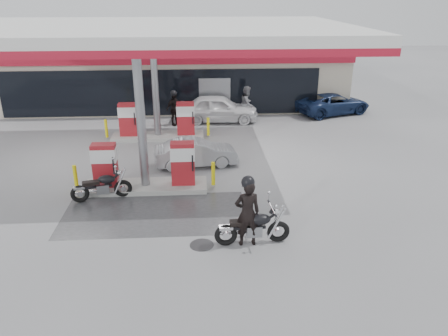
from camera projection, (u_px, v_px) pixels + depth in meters
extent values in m
plane|color=gray|center=(140.00, 214.00, 14.32)|extent=(90.00, 90.00, 0.00)
cube|color=#4C4C4F|center=(155.00, 214.00, 14.35)|extent=(6.00, 3.00, 0.00)
cylinder|color=#38383A|center=(202.00, 245.00, 12.59)|extent=(0.70, 0.70, 0.01)
cube|color=beige|center=(166.00, 70.00, 28.35)|extent=(22.00, 8.00, 4.00)
cube|color=black|center=(162.00, 93.00, 24.85)|extent=(18.00, 0.10, 2.60)
cube|color=#AB1529|center=(160.00, 55.00, 23.99)|extent=(22.00, 0.25, 1.00)
cube|color=navy|center=(286.00, 54.00, 24.36)|extent=(3.50, 0.12, 0.80)
cube|color=gray|center=(215.00, 97.00, 25.10)|extent=(1.80, 0.14, 2.20)
cube|color=silver|center=(145.00, 32.00, 16.94)|extent=(16.00, 10.00, 0.60)
cube|color=#AB1529|center=(127.00, 55.00, 12.43)|extent=(16.00, 0.12, 0.24)
cube|color=#AB1529|center=(155.00, 27.00, 21.58)|extent=(16.00, 0.12, 0.24)
cylinder|color=gray|center=(141.00, 121.00, 15.19)|extent=(0.32, 0.32, 5.00)
cylinder|color=gray|center=(155.00, 86.00, 20.73)|extent=(0.32, 0.32, 5.00)
cube|color=#9E9E99|center=(146.00, 186.00, 16.13)|extent=(4.50, 1.30, 0.18)
cube|color=maroon|center=(105.00, 165.00, 15.72)|extent=(0.85, 0.48, 1.60)
cube|color=maroon|center=(183.00, 163.00, 15.88)|extent=(0.85, 0.48, 1.60)
cube|color=silver|center=(104.00, 155.00, 15.56)|extent=(0.88, 0.52, 0.50)
cube|color=silver|center=(183.00, 153.00, 15.73)|extent=(0.88, 0.52, 0.50)
cylinder|color=yellow|center=(76.00, 177.00, 15.82)|extent=(0.14, 0.14, 0.90)
cylinder|color=yellow|center=(213.00, 174.00, 16.11)|extent=(0.14, 0.14, 0.90)
cube|color=#9E9E99|center=(158.00, 136.00, 21.68)|extent=(4.50, 1.30, 0.18)
cube|color=maroon|center=(128.00, 119.00, 21.26)|extent=(0.85, 0.48, 1.60)
cube|color=maroon|center=(186.00, 118.00, 21.42)|extent=(0.85, 0.48, 1.60)
cube|color=silver|center=(127.00, 111.00, 21.11)|extent=(0.88, 0.52, 0.50)
cube|color=silver|center=(185.00, 110.00, 21.27)|extent=(0.88, 0.52, 0.50)
cylinder|color=yellow|center=(106.00, 128.00, 21.36)|extent=(0.14, 0.14, 0.90)
cylinder|color=yellow|center=(208.00, 127.00, 21.66)|extent=(0.14, 0.14, 0.90)
torus|color=black|center=(278.00, 232.00, 12.64)|extent=(0.68, 0.20, 0.67)
torus|color=black|center=(226.00, 235.00, 12.46)|extent=(0.68, 0.20, 0.67)
cube|color=gray|center=(254.00, 231.00, 12.53)|extent=(0.46, 0.29, 0.33)
cube|color=black|center=(248.00, 227.00, 12.46)|extent=(1.01, 0.17, 0.09)
ellipsoid|color=black|center=(260.00, 219.00, 12.41)|extent=(0.64, 0.39, 0.31)
cube|color=black|center=(241.00, 223.00, 12.37)|extent=(0.63, 0.30, 0.11)
cylinder|color=silver|center=(272.00, 208.00, 12.32)|extent=(0.09, 0.85, 0.04)
sphere|color=silver|center=(276.00, 212.00, 12.39)|extent=(0.20, 0.20, 0.20)
cylinder|color=silver|center=(234.00, 232.00, 12.65)|extent=(1.01, 0.15, 0.09)
imported|color=black|center=(247.00, 213.00, 12.28)|extent=(0.78, 0.55, 2.00)
torus|color=black|center=(123.00, 188.00, 15.43)|extent=(0.65, 0.30, 0.64)
torus|color=black|center=(80.00, 194.00, 15.02)|extent=(0.65, 0.30, 0.64)
cube|color=gray|center=(103.00, 189.00, 15.21)|extent=(0.47, 0.35, 0.32)
cube|color=black|center=(98.00, 187.00, 15.12)|extent=(0.95, 0.34, 0.08)
ellipsoid|color=black|center=(107.00, 179.00, 15.12)|extent=(0.66, 0.47, 0.30)
cube|color=black|center=(91.00, 183.00, 15.00)|extent=(0.63, 0.39, 0.11)
cylinder|color=silver|center=(115.00, 170.00, 15.09)|extent=(0.23, 0.79, 0.04)
sphere|color=silver|center=(119.00, 173.00, 15.18)|extent=(0.19, 0.19, 0.19)
cylinder|color=silver|center=(87.00, 192.00, 15.23)|extent=(0.95, 0.32, 0.08)
imported|color=white|center=(218.00, 108.00, 24.17)|extent=(4.47, 2.03, 1.49)
imported|color=slate|center=(247.00, 104.00, 24.21)|extent=(1.05, 1.16, 1.95)
imported|color=#9B9EA3|center=(196.00, 153.00, 18.10)|extent=(3.56, 1.66, 1.13)
imported|color=#17274D|center=(333.00, 103.00, 25.77)|extent=(4.92, 3.49, 1.25)
imported|color=black|center=(174.00, 109.00, 23.45)|extent=(1.08, 1.04, 1.80)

